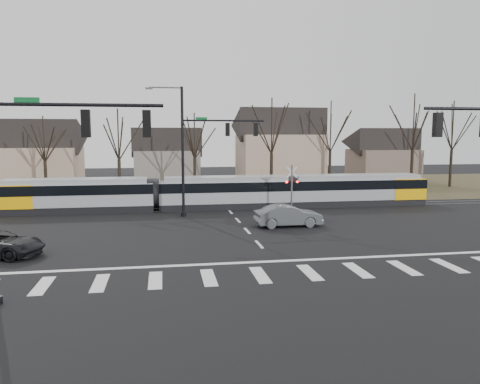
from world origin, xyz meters
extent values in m
plane|color=black|center=(0.00, 0.00, 0.00)|extent=(140.00, 140.00, 0.00)
cube|color=#38331E|center=(0.00, 32.00, 0.01)|extent=(140.00, 28.00, 0.01)
cube|color=silver|center=(-10.80, -4.00, 0.01)|extent=(0.60, 2.60, 0.01)
cube|color=silver|center=(-8.40, -4.00, 0.01)|extent=(0.60, 2.60, 0.01)
cube|color=silver|center=(-6.00, -4.00, 0.01)|extent=(0.60, 2.60, 0.01)
cube|color=silver|center=(-3.60, -4.00, 0.01)|extent=(0.60, 2.60, 0.01)
cube|color=silver|center=(-1.20, -4.00, 0.01)|extent=(0.60, 2.60, 0.01)
cube|color=silver|center=(1.20, -4.00, 0.01)|extent=(0.60, 2.60, 0.01)
cube|color=silver|center=(3.60, -4.00, 0.01)|extent=(0.60, 2.60, 0.01)
cube|color=silver|center=(6.00, -4.00, 0.01)|extent=(0.60, 2.60, 0.01)
cube|color=silver|center=(8.40, -4.00, 0.01)|extent=(0.60, 2.60, 0.01)
cube|color=silver|center=(0.00, -1.80, 0.01)|extent=(28.00, 0.35, 0.01)
cube|color=silver|center=(0.00, 2.00, 0.01)|extent=(0.18, 2.00, 0.01)
cube|color=silver|center=(0.00, 6.00, 0.01)|extent=(0.18, 2.00, 0.01)
cube|color=silver|center=(0.00, 10.00, 0.01)|extent=(0.18, 2.00, 0.01)
cube|color=silver|center=(0.00, 14.00, 0.01)|extent=(0.18, 2.00, 0.01)
cube|color=silver|center=(0.00, 18.00, 0.01)|extent=(0.18, 2.00, 0.01)
cube|color=silver|center=(0.00, 22.00, 0.01)|extent=(0.18, 2.00, 0.01)
cube|color=silver|center=(0.00, 26.00, 0.01)|extent=(0.18, 2.00, 0.01)
cube|color=silver|center=(0.00, 30.00, 0.01)|extent=(0.18, 2.00, 0.01)
cube|color=#59595E|center=(0.00, 15.10, 0.03)|extent=(90.00, 0.12, 0.06)
cube|color=#59595E|center=(0.00, 16.50, 0.03)|extent=(90.00, 0.12, 0.06)
cube|color=gray|center=(-12.73, 16.00, 1.42)|extent=(12.62, 2.72, 2.83)
cube|color=black|center=(-12.73, 16.00, 1.99)|extent=(12.64, 2.76, 0.83)
cube|color=#FFB607|center=(-17.48, 16.00, 1.50)|extent=(3.11, 2.78, 1.89)
cube|color=gray|center=(-0.11, 16.00, 1.42)|extent=(11.65, 2.72, 2.83)
cube|color=black|center=(-0.11, 16.00, 1.99)|extent=(11.67, 2.76, 0.83)
cube|color=gray|center=(12.03, 16.00, 1.42)|extent=(12.62, 2.72, 2.83)
cube|color=black|center=(12.03, 16.00, 1.99)|extent=(12.64, 2.76, 0.83)
cube|color=#FFB607|center=(16.79, 16.00, 1.50)|extent=(3.11, 2.78, 1.89)
imported|color=#515559|center=(3.16, 7.07, 0.78)|extent=(2.00, 4.87, 1.57)
cylinder|color=black|center=(-8.75, -6.00, 7.60)|extent=(6.50, 0.14, 0.14)
cube|color=#0C5926|center=(-10.50, -6.00, 7.75)|extent=(0.90, 0.03, 0.22)
cube|color=black|center=(-8.43, -6.00, 6.90)|extent=(0.32, 0.32, 1.05)
sphere|color=#FF0C07|center=(-8.43, -6.00, 7.23)|extent=(0.22, 0.22, 0.22)
cube|color=black|center=(-6.15, -6.00, 6.90)|extent=(0.32, 0.32, 1.05)
sphere|color=#FF0C07|center=(-6.15, -6.00, 7.23)|extent=(0.22, 0.22, 0.22)
cube|color=black|center=(6.15, -6.00, 6.90)|extent=(0.32, 0.32, 1.05)
sphere|color=#FF0C07|center=(6.15, -6.00, 7.23)|extent=(0.22, 0.22, 0.22)
cylinder|color=black|center=(-4.00, 12.50, 5.10)|extent=(0.22, 0.22, 10.20)
cylinder|color=black|center=(-4.00, 12.50, 0.15)|extent=(0.44, 0.44, 0.30)
cylinder|color=black|center=(-0.75, 12.50, 7.60)|extent=(6.50, 0.14, 0.14)
cube|color=#0C5926|center=(-2.50, 12.50, 7.75)|extent=(0.90, 0.03, 0.22)
cube|color=black|center=(-0.42, 12.50, 6.90)|extent=(0.32, 0.32, 1.05)
sphere|color=#FF0C07|center=(-0.42, 12.50, 7.23)|extent=(0.22, 0.22, 0.22)
cube|color=black|center=(1.85, 12.50, 6.90)|extent=(0.32, 0.32, 1.05)
sphere|color=#FF0C07|center=(1.85, 12.50, 7.23)|extent=(0.22, 0.22, 0.22)
cube|color=#59595B|center=(-6.50, 12.50, 10.02)|extent=(0.55, 0.22, 0.14)
cylinder|color=#59595B|center=(5.00, 12.80, 2.00)|extent=(0.14, 0.14, 4.00)
cylinder|color=#59595B|center=(5.00, 12.80, 0.10)|extent=(0.36, 0.36, 0.20)
cube|color=silver|center=(5.00, 12.80, 3.40)|extent=(0.95, 0.04, 0.95)
cube|color=silver|center=(5.00, 12.80, 3.40)|extent=(0.95, 0.04, 0.95)
cube|color=black|center=(5.00, 12.80, 2.60)|extent=(1.00, 0.10, 0.12)
sphere|color=#FF0C07|center=(4.55, 12.72, 2.60)|extent=(0.18, 0.18, 0.18)
sphere|color=#FF0C07|center=(5.45, 12.72, 2.60)|extent=(0.18, 0.18, 0.18)
cube|color=tan|center=(-20.00, 34.00, 2.50)|extent=(9.00, 8.00, 5.00)
cube|color=slate|center=(-5.00, 36.00, 2.25)|extent=(8.00, 7.00, 4.50)
cube|color=tan|center=(9.00, 33.00, 3.25)|extent=(10.00, 8.00, 6.50)
cube|color=brown|center=(24.00, 35.00, 2.25)|extent=(8.00, 7.00, 4.50)
camera|label=1|loc=(-5.57, -24.65, 6.47)|focal=35.00mm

